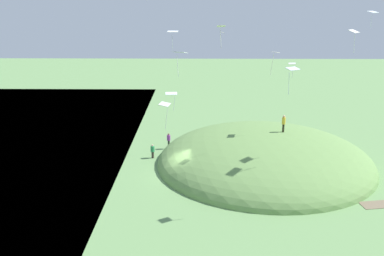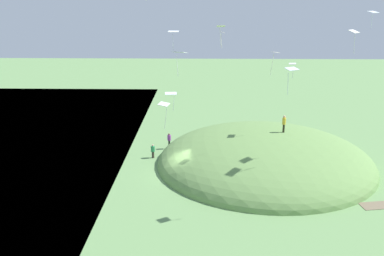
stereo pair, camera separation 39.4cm
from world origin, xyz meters
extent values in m
plane|color=#668F54|center=(0.00, 0.00, 0.00)|extent=(160.00, 160.00, 0.00)
ellipsoid|color=#678F4C|center=(9.09, 3.31, 0.00)|extent=(22.70, 22.50, 6.71)
cube|color=black|center=(11.01, 3.94, 3.74)|extent=(0.20, 0.23, 0.88)
cylinder|color=gold|center=(11.01, 3.94, 4.53)|extent=(0.51, 0.51, 0.70)
sphere|color=tan|center=(11.01, 3.94, 5.01)|extent=(0.26, 0.26, 0.26)
cube|color=#323931|center=(-1.35, 7.66, 0.64)|extent=(0.23, 0.13, 0.78)
cylinder|color=purple|center=(-1.35, 7.66, 1.34)|extent=(0.41, 0.41, 0.62)
sphere|color=brown|center=(-1.35, 7.66, 1.76)|extent=(0.23, 0.23, 0.23)
cube|color=#332E25|center=(-2.92, 4.70, 0.37)|extent=(0.27, 0.26, 0.75)
cylinder|color=#309353|center=(-2.92, 4.70, 1.04)|extent=(0.62, 0.62, 0.59)
sphere|color=tan|center=(-2.92, 4.70, 1.45)|extent=(0.22, 0.22, 0.22)
cube|color=white|center=(17.13, -0.54, 15.72)|extent=(1.13, 1.08, 0.16)
cylinder|color=white|center=(17.09, -0.52, 14.91)|extent=(0.05, 0.13, 1.15)
cube|color=white|center=(9.15, -6.92, 11.84)|extent=(1.16, 1.06, 0.16)
cylinder|color=white|center=(8.89, -7.10, 10.72)|extent=(0.15, 0.22, 1.75)
cube|color=white|center=(4.04, -0.30, 14.49)|extent=(0.77, 0.54, 0.20)
cylinder|color=white|center=(4.02, -0.18, 13.50)|extent=(0.16, 0.09, 1.61)
cube|color=white|center=(-0.27, -3.13, 9.04)|extent=(1.06, 0.78, 0.11)
cylinder|color=white|center=(-0.05, -2.93, 8.10)|extent=(0.17, 0.12, 1.37)
cube|color=white|center=(0.41, -1.17, 12.31)|extent=(1.43, 1.25, 0.18)
cylinder|color=white|center=(0.18, -0.89, 11.05)|extent=(0.16, 0.14, 1.91)
cube|color=silver|center=(11.49, 4.10, 10.51)|extent=(0.89, 1.12, 0.06)
cylinder|color=silver|center=(11.54, 3.82, 9.67)|extent=(0.08, 0.10, 1.20)
cube|color=white|center=(15.08, -2.24, 14.22)|extent=(1.12, 1.15, 0.25)
cylinder|color=white|center=(15.18, -2.36, 13.17)|extent=(0.20, 0.24, 1.59)
cube|color=silver|center=(9.14, 0.63, 12.09)|extent=(0.82, 0.86, 0.09)
cylinder|color=silver|center=(8.90, 0.76, 10.93)|extent=(0.28, 0.13, 1.95)
cube|color=silver|center=(-0.68, -5.43, 8.68)|extent=(0.97, 1.25, 0.16)
cylinder|color=silver|center=(-0.57, -5.24, 7.44)|extent=(0.26, 0.07, 1.91)
cube|color=white|center=(-0.78, 8.85, 13.27)|extent=(1.23, 0.91, 0.13)
cylinder|color=white|center=(-0.83, 8.61, 12.15)|extent=(0.08, 0.27, 1.64)
cube|color=#F3E3CF|center=(4.58, 7.26, 13.31)|extent=(0.49, 0.66, 0.17)
cylinder|color=#F3E3CF|center=(4.44, 7.26, 12.41)|extent=(0.13, 0.18, 1.50)
camera|label=1|loc=(2.00, -39.00, 17.22)|focal=40.00mm
camera|label=2|loc=(2.39, -38.99, 17.22)|focal=40.00mm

